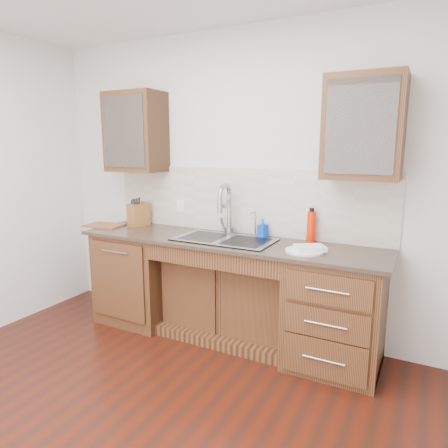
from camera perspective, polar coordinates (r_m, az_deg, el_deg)
The scene contains 24 objects.
ground at distance 2.77m, azimuth -15.34°, elevation -28.43°, with size 4.00×3.50×0.10m, color #3F1208.
wall_back at distance 3.67m, azimuth 2.89°, elevation 5.67°, with size 4.00×0.10×2.70m, color silver.
base_cabinet_left at distance 4.06m, azimuth -11.83°, elevation -7.20°, with size 0.70×0.62×0.88m, color #593014.
base_cabinet_center at distance 3.67m, azimuth 0.95°, elevation -10.45°, with size 1.20×0.44×0.70m, color #593014.
base_cabinet_right at distance 3.27m, azimuth 15.63°, elevation -11.93°, with size 0.70×0.62×0.88m, color #593014.
countertop at distance 3.41m, azimuth 0.19°, elevation -2.48°, with size 2.70×0.65×0.03m, color #84705B.
backsplash at distance 3.63m, azimuth 2.46°, elevation 3.31°, with size 2.70×0.02×0.59m, color beige.
sink at distance 3.42m, azimuth 0.08°, elevation -3.68°, with size 0.84×0.46×0.19m, color #9E9EA5.
faucet at distance 3.59m, azimuth 0.77°, elevation 1.69°, with size 0.04×0.04×0.40m, color #999993.
filter_tap at distance 3.51m, azimuth 4.49°, elevation 0.12°, with size 0.02×0.02×0.24m, color #999993.
upper_cabinet_left at distance 4.03m, azimuth -12.48°, elevation 12.67°, with size 0.55×0.34×0.75m, color #593014.
upper_cabinet_right at distance 3.14m, azimuth 19.35°, elevation 12.84°, with size 0.55×0.34×0.75m, color #593014.
outlet_left at distance 3.95m, azimuth -6.22°, elevation 2.63°, with size 0.08×0.01×0.12m, color white.
outlet_right at distance 3.41m, azimuth 12.30°, elevation 1.12°, with size 0.08×0.01×0.12m, color white.
soap_bottle at distance 3.50m, azimuth 5.57°, elevation -0.60°, with size 0.07×0.07×0.16m, color #093FC7.
water_bottle at distance 3.36m, azimuth 12.33°, elevation -0.43°, with size 0.07×0.07×0.26m, color red.
plate at distance 3.07m, azimuth 11.44°, elevation -3.78°, with size 0.29×0.29×0.02m, color white.
dish_towel at distance 3.07m, azimuth 12.19°, elevation -3.37°, with size 0.22×0.16×0.03m, color white.
knife_block at distance 4.09m, azimuth -12.11°, elevation 1.35°, with size 0.12×0.20×0.22m, color #896245.
cutting_board at distance 4.15m, azimuth -16.71°, elevation -0.18°, with size 0.36×0.25×0.02m, color brown.
cup_left_a at distance 4.13m, azimuth -14.10°, elevation 11.92°, with size 0.14×0.14×0.11m, color white.
cup_left_b at distance 3.94m, azimuth -10.85°, elevation 11.96°, with size 0.09×0.09×0.09m, color white.
cup_right_a at distance 3.17m, azimuth 16.69°, elevation 12.06°, with size 0.12×0.12×0.10m, color silver.
cup_right_b at distance 3.13m, azimuth 20.96°, elevation 11.73°, with size 0.10×0.10×0.09m, color silver.
Camera 1 is at (1.52, -1.53, 1.69)m, focal length 32.00 mm.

